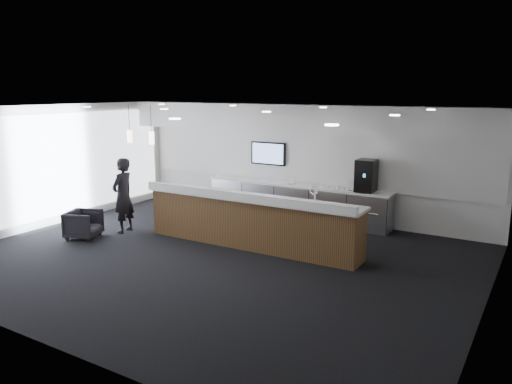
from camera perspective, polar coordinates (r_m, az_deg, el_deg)
The scene contains 24 objects.
ground at distance 10.23m, azimuth -4.74°, elevation -7.58°, with size 10.00×10.00×0.00m, color black.
ceiling at distance 9.66m, azimuth -5.05°, elevation 9.47°, with size 10.00×8.00×0.02m, color black.
back_wall at distance 13.23m, azimuth 5.37°, elevation 3.52°, with size 10.00×0.02×3.00m, color silver.
left_wall at distance 13.37m, azimuth -22.51°, elevation 2.77°, with size 0.02×8.00×3.00m, color silver.
right_wall at distance 8.04m, azimuth 25.33°, elevation -2.89°, with size 0.02×8.00×3.00m, color silver.
soffit_bulkhead at distance 12.72m, azimuth 4.57°, elevation 8.42°, with size 10.00×0.90×0.70m, color silver.
alcove_panel at distance 13.19m, azimuth 5.32°, elevation 3.94°, with size 9.80×0.06×1.40m, color silver.
window_blinds_wall at distance 13.34m, azimuth -22.40°, elevation 2.76°, with size 0.04×7.36×2.55m, color #A6B3C7.
back_credenza at distance 13.10m, azimuth 4.60°, elevation -1.09°, with size 5.06×0.66×0.95m.
wall_tv at distance 13.59m, azimuth 1.41°, elevation 4.43°, with size 1.05×0.08×0.62m.
pendant_left at distance 11.87m, azimuth -12.11°, elevation 6.03°, with size 0.12×0.12×0.30m, color #FFE8C6.
pendant_right at distance 12.35m, azimuth -14.49°, elevation 6.13°, with size 0.12×0.12×0.30m, color #FFE8C6.
ceiling_can_lights at distance 9.67m, azimuth -5.04°, elevation 9.29°, with size 7.00×5.00×0.02m, color white, non-canonical shape.
service_counter at distance 10.80m, azimuth -0.60°, elevation -3.29°, with size 5.04×0.88×1.49m.
coffee_machine at distance 12.22m, azimuth 12.48°, elevation 1.84°, with size 0.46×0.58×0.77m.
info_sign_left at distance 12.92m, azimuth 4.08°, elevation 1.40°, with size 0.17×0.02×0.23m, color silver.
info_sign_right at distance 12.28m, azimuth 10.94°, elevation 0.74°, with size 0.19×0.02×0.26m, color silver.
armchair at distance 12.15m, azimuth -19.11°, elevation -3.50°, with size 0.69×0.71×0.64m, color black.
lounge_guest at distance 12.22m, azimuth -14.96°, elevation -0.39°, with size 0.65×0.43×1.79m, color black.
cup_0 at distance 12.37m, azimuth 10.05°, elevation 0.44°, with size 0.09×0.09×0.09m, color white.
cup_1 at distance 12.42m, azimuth 9.45°, elevation 0.51°, with size 0.09×0.09×0.09m, color white.
cup_2 at distance 12.47m, azimuth 8.85°, elevation 0.57°, with size 0.09×0.09×0.09m, color white.
cup_3 at distance 12.52m, azimuth 8.26°, elevation 0.64°, with size 0.09×0.09×0.09m, color white.
cup_4 at distance 12.58m, azimuth 7.67°, elevation 0.70°, with size 0.09×0.09×0.09m, color white.
Camera 1 is at (5.71, -7.79, 3.37)m, focal length 35.00 mm.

